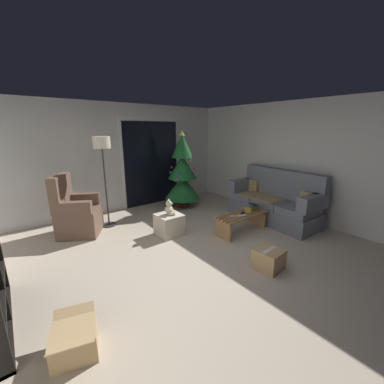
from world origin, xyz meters
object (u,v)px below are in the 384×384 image
at_px(couch, 274,202).
at_px(cardboard_box_taped_mid_floor, 269,259).
at_px(remote_white, 241,215).
at_px(cell_phone, 253,204).
at_px(book_stack, 252,207).
at_px(coffee_table, 242,220).
at_px(christmas_tree, 182,174).
at_px(cardboard_box_open_near_shelf, 75,341).
at_px(armchair, 76,213).
at_px(remote_silver, 234,216).
at_px(floor_lamp, 102,151).
at_px(teddy_bear_honey_by_tree, 169,209).
at_px(remote_black, 242,213).
at_px(ottoman, 169,224).
at_px(teddy_bear_cream, 169,208).

bearing_deg(couch, cardboard_box_taped_mid_floor, -147.80).
distance_m(remote_white, cell_phone, 0.41).
height_order(book_stack, cardboard_box_taped_mid_floor, book_stack).
xyz_separation_m(coffee_table, christmas_tree, (0.02, 1.96, 0.59)).
distance_m(cardboard_box_open_near_shelf, cardboard_box_taped_mid_floor, 2.50).
height_order(christmas_tree, armchair, christmas_tree).
bearing_deg(remote_silver, coffee_table, 138.51).
relative_size(floor_lamp, teddy_bear_honey_by_tree, 6.25).
xyz_separation_m(couch, remote_white, (-1.13, -0.07, -0.02)).
distance_m(remote_black, cardboard_box_taped_mid_floor, 1.27).
bearing_deg(christmas_tree, couch, -62.71).
distance_m(cell_phone, floor_lamp, 3.06).
bearing_deg(floor_lamp, cell_phone, -40.95).
distance_m(coffee_table, armchair, 3.11).
relative_size(coffee_table, remote_white, 7.05).
relative_size(book_stack, ottoman, 0.61).
bearing_deg(remote_black, book_stack, -111.25).
distance_m(cell_phone, christmas_tree, 2.01).
distance_m(cell_phone, ottoman, 1.66).
bearing_deg(book_stack, remote_black, -178.30).
distance_m(remote_white, armchair, 3.07).
bearing_deg(teddy_bear_cream, remote_silver, -40.13).
xyz_separation_m(coffee_table, book_stack, (0.28, 0.01, 0.19)).
bearing_deg(remote_black, teddy_bear_honey_by_tree, -4.80).
xyz_separation_m(remote_black, cardboard_box_open_near_shelf, (-3.15, -0.82, -0.24)).
bearing_deg(book_stack, cell_phone, -94.31).
distance_m(couch, armchair, 3.98).
bearing_deg(remote_white, armchair, 73.04).
bearing_deg(remote_silver, floor_lamp, -92.85).
distance_m(ottoman, teddy_bear_cream, 0.32).
bearing_deg(remote_white, coffee_table, -35.61).
height_order(coffee_table, armchair, armchair).
xyz_separation_m(christmas_tree, ottoman, (-1.17, -1.20, -0.64)).
bearing_deg(ottoman, teddy_bear_honey_by_tree, 57.11).
bearing_deg(couch, remote_black, -179.70).
bearing_deg(teddy_bear_honey_by_tree, teddy_bear_cream, -122.34).
relative_size(coffee_table, cardboard_box_open_near_shelf, 1.86).
height_order(christmas_tree, teddy_bear_honey_by_tree, christmas_tree).
distance_m(cell_phone, teddy_bear_cream, 1.62).
relative_size(coffee_table, christmas_tree, 0.58).
bearing_deg(cardboard_box_taped_mid_floor, armchair, 122.25).
height_order(cell_phone, teddy_bear_cream, teddy_bear_cream).
height_order(remote_black, cardboard_box_taped_mid_floor, remote_black).
xyz_separation_m(cell_phone, cardboard_box_open_near_shelf, (-3.44, -0.82, -0.37)).
xyz_separation_m(coffee_table, cardboard_box_taped_mid_floor, (-0.66, -1.06, -0.10)).
bearing_deg(ottoman, cardboard_box_taped_mid_floor, -74.87).
relative_size(book_stack, floor_lamp, 0.15).
bearing_deg(teddy_bear_cream, cell_phone, -28.10).
bearing_deg(teddy_bear_cream, coffee_table, -33.45).
height_order(remote_black, ottoman, ottoman).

